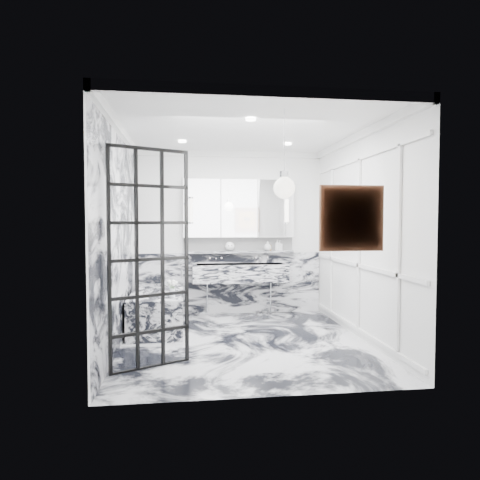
{
  "coord_description": "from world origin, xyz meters",
  "views": [
    {
      "loc": [
        -0.76,
        -5.56,
        1.6
      ],
      "look_at": [
        0.01,
        0.5,
        1.33
      ],
      "focal_mm": 32.0,
      "sensor_mm": 36.0,
      "label": 1
    }
  ],
  "objects": [
    {
      "name": "ceiling",
      "position": [
        0.0,
        0.0,
        2.8
      ],
      "size": [
        3.6,
        3.6,
        0.0
      ],
      "primitive_type": "plane",
      "rotation": [
        3.14,
        0.0,
        0.0
      ],
      "color": "white",
      "rests_on": "wall_back"
    },
    {
      "name": "wall_front",
      "position": [
        0.0,
        -1.8,
        1.4
      ],
      "size": [
        3.6,
        0.0,
        3.6
      ],
      "primitive_type": "plane",
      "rotation": [
        -1.57,
        0.0,
        0.0
      ],
      "color": "white",
      "rests_on": "floor"
    },
    {
      "name": "soap_bottle_b",
      "position": [
        0.86,
        1.71,
        1.18
      ],
      "size": [
        0.1,
        0.1,
        0.18
      ],
      "primitive_type": "imported",
      "rotation": [
        0.0,
        0.0,
        0.37
      ],
      "color": "#4C4C51",
      "rests_on": "ledge"
    },
    {
      "name": "soap_bottle_a",
      "position": [
        0.82,
        1.71,
        1.18
      ],
      "size": [
        0.07,
        0.07,
        0.19
      ],
      "primitive_type": "imported",
      "rotation": [
        0.0,
        0.0,
        0.0
      ],
      "color": "#8C5919",
      "rests_on": "ledge"
    },
    {
      "name": "panel_molding",
      "position": [
        1.58,
        0.0,
        1.3
      ],
      "size": [
        0.03,
        3.4,
        2.3
      ],
      "primitive_type": "cube",
      "color": "white",
      "rests_on": "floor"
    },
    {
      "name": "floor",
      "position": [
        0.0,
        0.0,
        0.0
      ],
      "size": [
        3.6,
        3.6,
        0.0
      ],
      "primitive_type": "plane",
      "color": "silver",
      "rests_on": "ground"
    },
    {
      "name": "wall_right",
      "position": [
        1.6,
        0.0,
        1.4
      ],
      "size": [
        0.0,
        3.6,
        3.6
      ],
      "primitive_type": "plane",
      "rotation": [
        1.57,
        0.0,
        -1.57
      ],
      "color": "white",
      "rests_on": "floor"
    },
    {
      "name": "bathtub",
      "position": [
        -1.18,
        0.9,
        0.28
      ],
      "size": [
        0.75,
        1.65,
        0.55
      ],
      "primitive_type": "cube",
      "color": "silver",
      "rests_on": "floor"
    },
    {
      "name": "mirror_cabinet",
      "position": [
        0.15,
        1.73,
        1.82
      ],
      "size": [
        1.9,
        0.16,
        1.0
      ],
      "primitive_type": "cube",
      "color": "white",
      "rests_on": "wall_back"
    },
    {
      "name": "wall_left",
      "position": [
        -1.6,
        0.0,
        1.4
      ],
      "size": [
        0.0,
        3.6,
        3.6
      ],
      "primitive_type": "plane",
      "rotation": [
        1.57,
        0.0,
        1.57
      ],
      "color": "white",
      "rests_on": "floor"
    },
    {
      "name": "artwork",
      "position": [
        0.77,
        -1.76,
        1.63
      ],
      "size": [
        0.51,
        0.05,
        0.51
      ],
      "primitive_type": "cube",
      "color": "orange",
      "rests_on": "wall_front"
    },
    {
      "name": "amber_bottle",
      "position": [
        0.7,
        1.71,
        1.14
      ],
      "size": [
        0.04,
        0.04,
        0.1
      ],
      "primitive_type": "cylinder",
      "color": "#8C5919",
      "rests_on": "ledge"
    },
    {
      "name": "marble_clad_back",
      "position": [
        0.0,
        1.78,
        0.53
      ],
      "size": [
        3.18,
        0.05,
        1.05
      ],
      "primitive_type": "cube",
      "color": "silver",
      "rests_on": "floor"
    },
    {
      "name": "soap_bottle_c",
      "position": [
        0.65,
        1.71,
        1.17
      ],
      "size": [
        0.14,
        0.14,
        0.16
      ],
      "primitive_type": "imported",
      "rotation": [
        0.0,
        0.0,
        0.07
      ],
      "color": "silver",
      "rests_on": "ledge"
    },
    {
      "name": "sconce_right",
      "position": [
        0.97,
        1.63,
        1.78
      ],
      "size": [
        0.07,
        0.07,
        0.4
      ],
      "primitive_type": "cylinder",
      "color": "white",
      "rests_on": "mirror_cabinet"
    },
    {
      "name": "trough_sink",
      "position": [
        0.15,
        1.55,
        0.73
      ],
      "size": [
        1.6,
        0.45,
        0.3
      ],
      "primitive_type": "cube",
      "color": "silver",
      "rests_on": "wall_back"
    },
    {
      "name": "sconce_left",
      "position": [
        -0.67,
        1.63,
        1.78
      ],
      "size": [
        0.07,
        0.07,
        0.4
      ],
      "primitive_type": "cylinder",
      "color": "white",
      "rests_on": "mirror_cabinet"
    },
    {
      "name": "face_pot",
      "position": [
        -0.01,
        1.71,
        1.17
      ],
      "size": [
        0.16,
        0.16,
        0.16
      ],
      "primitive_type": "sphere",
      "color": "white",
      "rests_on": "ledge"
    },
    {
      "name": "wall_back",
      "position": [
        0.0,
        1.8,
        1.4
      ],
      "size": [
        3.6,
        0.0,
        3.6
      ],
      "primitive_type": "plane",
      "rotation": [
        1.57,
        0.0,
        0.0
      ],
      "color": "white",
      "rests_on": "floor"
    },
    {
      "name": "crittall_door",
      "position": [
        -1.14,
        -0.86,
        1.19
      ],
      "size": [
        0.81,
        0.42,
        2.38
      ],
      "primitive_type": null,
      "rotation": [
        0.0,
        0.0,
        0.45
      ],
      "color": "black",
      "rests_on": "floor"
    },
    {
      "name": "pendant_light",
      "position": [
        0.25,
        -1.23,
        1.94
      ],
      "size": [
        0.22,
        0.22,
        0.22
      ],
      "primitive_type": "sphere",
      "color": "white",
      "rests_on": "ceiling"
    },
    {
      "name": "subway_tile",
      "position": [
        0.15,
        1.78,
        1.21
      ],
      "size": [
        1.9,
        0.03,
        0.23
      ],
      "primitive_type": "cube",
      "color": "white",
      "rests_on": "wall_back"
    },
    {
      "name": "flower_vase",
      "position": [
        -0.95,
        0.37,
        0.61
      ],
      "size": [
        0.08,
        0.08,
        0.12
      ],
      "primitive_type": "cylinder",
      "color": "silver",
      "rests_on": "bathtub"
    },
    {
      "name": "marble_clad_left",
      "position": [
        -1.59,
        0.0,
        1.34
      ],
      "size": [
        0.02,
        3.56,
        2.68
      ],
      "primitive_type": "cube",
      "color": "silver",
      "rests_on": "floor"
    },
    {
      "name": "ledge",
      "position": [
        0.15,
        1.72,
        1.07
      ],
      "size": [
        1.9,
        0.14,
        0.04
      ],
      "primitive_type": "cube",
      "color": "silver",
      "rests_on": "wall_back"
    }
  ]
}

